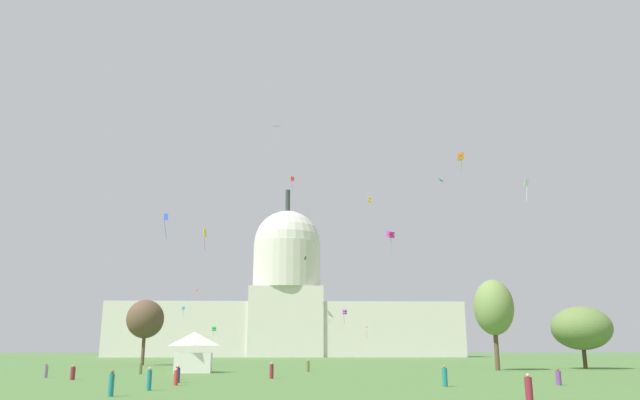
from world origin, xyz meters
The scene contains 34 objects.
capitol_building centered at (-5.92, 196.28, 18.76)m, with size 130.26×25.72×63.97m.
event_tent centered at (-15.65, 51.72, 2.67)m, with size 5.32×4.59×5.35m.
tree_east_mid centered at (28.07, 58.66, 9.19)m, with size 7.57×8.20×13.40m.
tree_west_mid centered at (-31.32, 87.27, 8.68)m, with size 7.44×7.09×12.41m.
tree_east_near centered at (44.01, 64.33, 6.33)m, with size 10.30×9.54×9.79m.
person_olive_back_center centered at (-0.20, 53.57, 0.76)m, with size 0.57×0.57×1.68m.
person_maroon_near_tree_east centered at (-4.46, 35.25, 0.79)m, with size 0.62×0.62×1.73m.
person_maroon_mid_right centered at (-25.01, 33.34, 0.69)m, with size 0.52×0.52×1.55m.
person_red_near_tree_west centered at (-12.42, 23.40, 0.68)m, with size 0.54×0.54×1.50m.
person_teal_edge_west centered at (-13.22, 16.89, 0.83)m, with size 0.50×0.50×1.78m.
person_teal_mid_center centered at (10.99, 20.87, 0.81)m, with size 0.62×0.62×1.78m.
person_teal_mid_left centered at (-14.42, 11.10, 0.81)m, with size 0.39×0.39×1.75m.
person_purple_lawn_far_right centered at (21.57, 22.41, 0.65)m, with size 0.59×0.59×1.47m.
person_grey_deep_crowd centered at (-29.71, 38.10, 0.67)m, with size 0.62×0.62×1.51m.
person_navy_back_left centered at (-13.06, 27.51, 0.75)m, with size 0.50×0.50×1.65m.
person_maroon_back_right centered at (12.46, 5.56, 0.77)m, with size 0.63×0.63×1.70m.
person_olive_front_right centered at (-21.57, 47.32, 0.72)m, with size 0.47×0.47×1.59m.
person_maroon_near_tent centered at (-14.22, 33.23, 0.70)m, with size 0.46×0.46×1.52m.
kite_magenta_mid centered at (14.84, 72.69, 23.02)m, with size 1.47×1.53×4.50m.
kite_pink_mid centered at (-35.38, 169.05, 21.96)m, with size 0.80×0.83×3.97m.
kite_white_mid centered at (37.43, 65.30, 30.55)m, with size 1.02×0.99×3.90m.
kite_red_high centered at (-3.56, 138.62, 52.07)m, with size 1.07×1.01×4.20m.
kite_black_mid centered at (0.62, 160.75, 31.16)m, with size 0.84×1.03×4.57m.
kite_cyan_low centered at (-27.71, 106.72, 12.00)m, with size 0.81×0.77×2.74m.
kite_violet_low centered at (11.16, 133.27, 12.79)m, with size 1.37×1.39×3.74m.
kite_turquoise_mid centered at (20.11, 53.14, 27.13)m, with size 1.33×1.80×0.34m.
kite_yellow_mid centered at (-16.72, 63.01, 20.91)m, with size 0.59×0.98×3.49m.
kite_blue_mid centered at (-25.94, 75.58, 26.03)m, with size 0.85×0.64×4.73m.
kite_lime_high centered at (-4.03, 176.08, 34.98)m, with size 1.37×1.51×3.41m.
kite_orange_high centered at (30.27, 79.15, 39.97)m, with size 1.34×1.25×4.17m.
kite_green_low centered at (-24.59, 136.33, 8.34)m, with size 1.09×1.14×2.86m.
kite_gold_high centered at (20.55, 148.45, 48.47)m, with size 1.30×1.21×4.49m.
kite_magenta_low centered at (22.31, 176.20, 9.42)m, with size 1.32×1.50×3.40m.
kite_pink_high centered at (-6.35, 82.00, 46.53)m, with size 1.70×0.70×2.79m.
Camera 1 is at (-1.71, -32.06, 3.21)m, focal length 33.50 mm.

